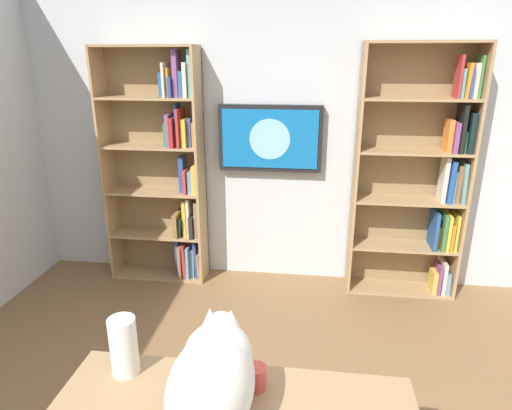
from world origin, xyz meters
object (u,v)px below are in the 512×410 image
at_px(paper_towel_roll, 124,346).
at_px(cat, 213,375).
at_px(wall_mounted_tv, 270,139).
at_px(bookshelf_left, 423,179).
at_px(bookshelf_right, 167,173).
at_px(coffee_mug, 256,377).

bearing_deg(paper_towel_roll, cat, 157.90).
bearing_deg(wall_mounted_tv, bookshelf_left, 176.30).
height_order(bookshelf_right, wall_mounted_tv, bookshelf_right).
bearing_deg(paper_towel_roll, bookshelf_left, -126.72).
distance_m(bookshelf_right, paper_towel_roll, 2.24).
xyz_separation_m(wall_mounted_tv, paper_towel_roll, (0.36, 2.26, -0.45)).
bearing_deg(bookshelf_left, paper_towel_roll, 53.28).
xyz_separation_m(bookshelf_left, wall_mounted_tv, (1.26, -0.08, 0.29)).
xyz_separation_m(bookshelf_right, cat, (-0.94, 2.34, -0.10)).
distance_m(bookshelf_right, cat, 2.52).
distance_m(wall_mounted_tv, cat, 2.46).
relative_size(bookshelf_left, coffee_mug, 21.47).
height_order(bookshelf_left, coffee_mug, bookshelf_left).
relative_size(bookshelf_left, wall_mounted_tv, 2.35).
bearing_deg(bookshelf_left, bookshelf_right, 0.07).
bearing_deg(cat, coffee_mug, -132.59).
bearing_deg(bookshelf_left, cat, 62.51).
height_order(bookshelf_right, coffee_mug, bookshelf_right).
relative_size(bookshelf_left, cat, 3.24).
distance_m(bookshelf_left, cat, 2.64).
xyz_separation_m(bookshelf_left, paper_towel_roll, (1.62, 2.18, -0.16)).
bearing_deg(paper_towel_roll, wall_mounted_tv, -99.09).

